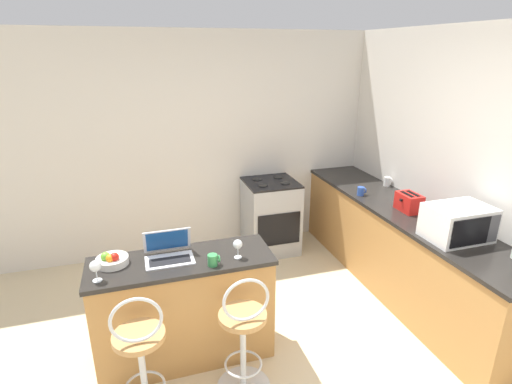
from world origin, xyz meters
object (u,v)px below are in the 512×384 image
laptop (169,251)px  bar_stool_far (244,339)px  fruit_bowl (112,260)px  mug_white (387,181)px  bar_stool_near (142,360)px  wine_glass_short (95,267)px  toaster (409,202)px  mug_blue (361,191)px  mug_green (213,260)px  microwave (458,223)px  stove_range (271,216)px  wine_glass_tall (238,245)px

laptop → bar_stool_far: bearing=-51.0°
fruit_bowl → mug_white: bearing=17.6°
bar_stool_far → laptop: laptop is taller
bar_stool_near → wine_glass_short: 0.69m
toaster → wine_glass_short: size_ratio=1.61×
toaster → fruit_bowl: (-2.74, -0.24, -0.05)m
laptop → mug_blue: (2.12, 0.78, -0.01)m
bar_stool_near → mug_white: mug_white is taller
mug_green → mug_blue: (1.82, 0.99, 0.00)m
mug_white → fruit_bowl: size_ratio=0.45×
microwave → stove_range: bearing=117.0°
stove_range → mug_green: 2.08m
wine_glass_tall → mug_white: (2.08, 1.12, -0.05)m
mug_white → fruit_bowl: bearing=-162.4°
wine_glass_tall → fruit_bowl: size_ratio=0.64×
stove_range → mug_green: (-1.05, -1.72, 0.49)m
fruit_bowl → mug_green: bearing=-18.1°
bar_stool_near → wine_glass_tall: bearing=26.6°
bar_stool_near → stove_range: 2.60m
bar_stool_far → mug_green: bearing=112.7°
mug_green → bar_stool_near: bearing=-150.0°
bar_stool_near → wine_glass_tall: 1.01m
mug_blue → wine_glass_short: (-2.62, -0.96, 0.06)m
stove_range → mug_white: mug_white is taller
wine_glass_tall → fruit_bowl: wine_glass_tall is taller
bar_stool_near → bar_stool_far: 0.69m
mug_green → stove_range: bearing=58.6°
microwave → mug_green: 2.03m
mug_blue → fruit_bowl: bearing=-163.2°
stove_range → wine_glass_short: bearing=-137.5°
stove_range → mug_white: bearing=-23.7°
laptop → mug_blue: laptop is taller
fruit_bowl → wine_glass_tall: bearing=-10.8°
wine_glass_tall → mug_blue: wine_glass_tall is taller
microwave → bar_stool_near: bearing=-176.6°
toaster → stove_range: 1.68m
stove_range → bar_stool_near: bearing=-128.2°
fruit_bowl → wine_glass_short: wine_glass_short is taller
mug_green → bar_stool_far: bearing=-67.3°
wine_glass_tall → mug_blue: (1.62, 0.94, -0.06)m
wine_glass_tall → bar_stool_far: bearing=-99.9°
mug_blue → laptop: bearing=-159.8°
fruit_bowl → wine_glass_short: bearing=-114.8°
mug_green → mug_white: size_ratio=0.86×
wine_glass_short → fruit_bowl: bearing=65.2°
wine_glass_short → mug_white: bearing=20.5°
toaster → wine_glass_tall: toaster is taller
laptop → mug_green: bearing=-35.3°
bar_stool_far → stove_range: (0.92, 2.05, -0.01)m
microwave → mug_green: bearing=175.2°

